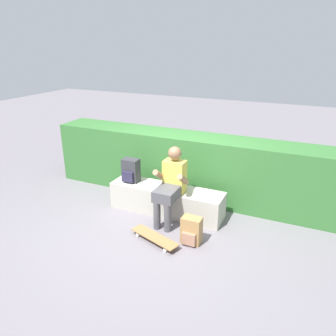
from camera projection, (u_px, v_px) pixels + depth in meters
ground_plane at (155, 224)px, 5.21m from camera, size 24.00×24.00×0.00m
bench_main at (167, 200)px, 5.49m from camera, size 1.92×0.48×0.45m
person_skater at (171, 183)px, 5.08m from camera, size 0.49×0.62×1.20m
skateboard_near_person at (155, 237)px, 4.71m from camera, size 0.82×0.45×0.09m
backpack_on_bench at (131, 171)px, 5.59m from camera, size 0.28×0.23×0.40m
backpack_on_ground at (191, 231)px, 4.65m from camera, size 0.28×0.23×0.40m
hedge_row at (197, 167)px, 5.94m from camera, size 5.56×0.70×1.16m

